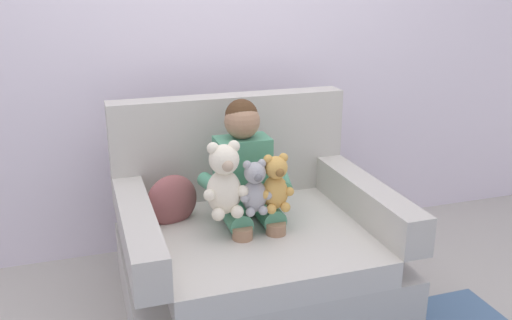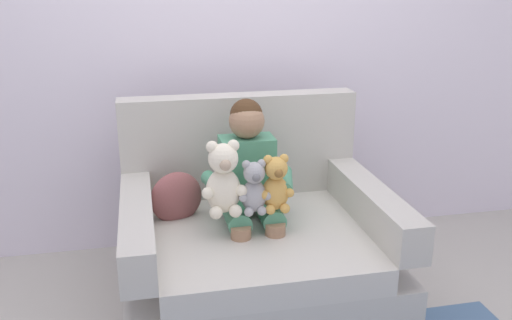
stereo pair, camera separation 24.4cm
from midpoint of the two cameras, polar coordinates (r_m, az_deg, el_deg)
The scene contains 8 objects.
ground_plane at distance 2.83m, azimuth -2.61°, elevation -14.68°, with size 8.00×8.00×0.00m, color #ADA89E.
back_wall at distance 3.18m, azimuth -7.06°, elevation 13.90°, with size 6.00×0.10×2.60m, color silver.
armchair at distance 2.72m, azimuth -2.98°, elevation -8.97°, with size 1.24×1.03×0.96m.
seated_child at distance 2.62m, azimuth -3.65°, elevation -1.97°, with size 0.45×0.39×0.82m.
plush_honey at distance 2.49m, azimuth -0.76°, elevation -2.55°, with size 0.16×0.13×0.27m.
plush_grey at distance 2.46m, azimuth -2.97°, elevation -3.00°, with size 0.15×0.12×0.25m.
plush_cream at distance 2.43m, azimuth -6.17°, elevation -2.26°, with size 0.20×0.17×0.34m.
throw_pillow at distance 2.70m, azimuth -11.27°, elevation -4.22°, with size 0.26×0.12×0.26m, color #8C4C4C.
Camera 1 is at (-0.73, -2.26, 1.55)m, focal length 38.75 mm.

